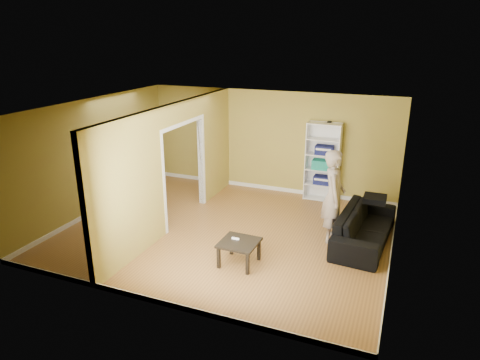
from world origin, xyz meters
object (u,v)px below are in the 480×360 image
at_px(chair_far, 152,180).
at_px(chair_near, 120,193).
at_px(sofa, 365,222).
at_px(person, 334,188).
at_px(dining_table, 135,180).
at_px(chair_left, 108,181).
at_px(coffee_table, 239,245).
at_px(bookshelf, 323,162).

bearing_deg(chair_far, chair_near, 64.75).
height_order(sofa, person, person).
relative_size(chair_near, chair_far, 1.18).
relative_size(dining_table, chair_left, 1.11).
xyz_separation_m(chair_near, chair_far, (0.03, 1.25, -0.08)).
distance_m(person, chair_far, 4.73).
height_order(coffee_table, chair_far, chair_far).
xyz_separation_m(coffee_table, chair_near, (-3.31, 1.05, 0.16)).
bearing_deg(dining_table, bookshelf, 26.42).
bearing_deg(chair_far, sofa, 149.42).
distance_m(dining_table, chair_far, 0.61).
distance_m(person, dining_table, 4.74).
relative_size(coffee_table, chair_left, 0.67).
distance_m(bookshelf, chair_left, 5.31).
relative_size(coffee_table, chair_near, 0.62).
bearing_deg(person, sofa, -91.68).
height_order(sofa, chair_far, chair_far).
distance_m(coffee_table, dining_table, 3.79).
xyz_separation_m(person, bookshelf, (-0.64, 2.16, -0.12)).
height_order(chair_near, chair_far, chair_near).
distance_m(bookshelf, chair_far, 4.27).
xyz_separation_m(person, chair_far, (-4.63, 0.71, -0.64)).
distance_m(person, bookshelf, 2.25).
bearing_deg(sofa, chair_far, 88.09).
bearing_deg(chair_left, chair_near, 69.41).
relative_size(bookshelf, chair_left, 1.96).
distance_m(sofa, person, 0.92).
xyz_separation_m(sofa, chair_far, (-5.27, 0.61, 0.02)).
bearing_deg(chair_far, person, 147.24).
height_order(bookshelf, coffee_table, bookshelf).
bearing_deg(chair_left, bookshelf, 129.74).
bearing_deg(coffee_table, chair_left, 157.57).
bearing_deg(coffee_table, chair_near, 162.39).
xyz_separation_m(person, coffee_table, (-1.35, -1.59, -0.72)).
distance_m(person, chair_near, 4.72).
relative_size(person, dining_table, 1.98).
bearing_deg(sofa, chair_near, 101.62).
distance_m(chair_left, chair_near, 1.10).
height_order(person, bookshelf, person).
bearing_deg(chair_far, coffee_table, 120.96).
bearing_deg(chair_near, dining_table, 72.86).
bearing_deg(chair_near, chair_far, 66.87).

